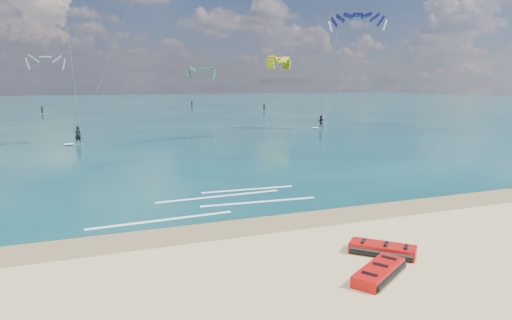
{
  "coord_description": "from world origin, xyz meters",
  "views": [
    {
      "loc": [
        -5.78,
        -14.12,
        5.94
      ],
      "look_at": [
        2.8,
        8.0,
        1.85
      ],
      "focal_mm": 32.0,
      "sensor_mm": 36.0,
      "label": 1
    }
  ],
  "objects_px": {
    "kitesurfer_main": "(88,48)",
    "packed_kite_left": "(379,278)",
    "packed_kite_mid": "(382,254)",
    "kitesurfer_far": "(340,65)"
  },
  "relations": [
    {
      "from": "packed_kite_left",
      "to": "kitesurfer_main",
      "type": "xyz_separation_m",
      "value": [
        -7.15,
        33.04,
        8.9
      ]
    },
    {
      "from": "packed_kite_left",
      "to": "packed_kite_mid",
      "type": "bearing_deg",
      "value": 18.58
    },
    {
      "from": "packed_kite_mid",
      "to": "kitesurfer_main",
      "type": "xyz_separation_m",
      "value": [
        -8.44,
        31.48,
        8.9
      ]
    },
    {
      "from": "kitesurfer_main",
      "to": "packed_kite_left",
      "type": "bearing_deg",
      "value": -109.87
    },
    {
      "from": "packed_kite_mid",
      "to": "packed_kite_left",
      "type": "bearing_deg",
      "value": -84.19
    },
    {
      "from": "packed_kite_left",
      "to": "kitesurfer_far",
      "type": "bearing_deg",
      "value": 28.43
    },
    {
      "from": "packed_kite_left",
      "to": "kitesurfer_main",
      "type": "distance_m",
      "value": 34.95
    },
    {
      "from": "packed_kite_left",
      "to": "kitesurfer_far",
      "type": "relative_size",
      "value": 0.17
    },
    {
      "from": "packed_kite_left",
      "to": "packed_kite_mid",
      "type": "height_order",
      "value": "packed_kite_mid"
    },
    {
      "from": "packed_kite_left",
      "to": "kitesurfer_main",
      "type": "relative_size",
      "value": 0.15
    }
  ]
}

